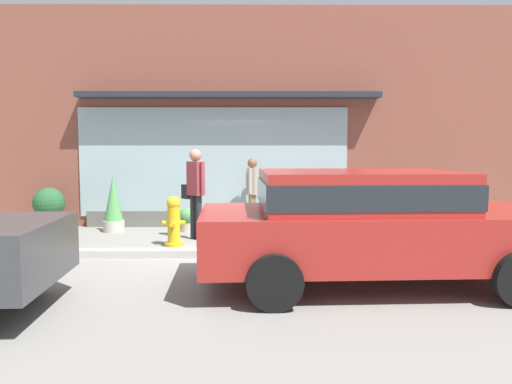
{
  "coord_description": "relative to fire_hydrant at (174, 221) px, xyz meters",
  "views": [
    {
      "loc": [
        0.52,
        -8.2,
        1.76
      ],
      "look_at": [
        0.58,
        1.2,
        0.94
      ],
      "focal_mm": 34.85,
      "sensor_mm": 36.0,
      "label": 1
    }
  ],
  "objects": [
    {
      "name": "storefront",
      "position": [
        0.9,
        2.47,
        1.96
      ],
      "size": [
        14.0,
        0.81,
        4.92
      ],
      "color": "brown",
      "rests_on": "ground_plane"
    },
    {
      "name": "potted_plant_by_entrance",
      "position": [
        -2.98,
        1.77,
        0.05
      ],
      "size": [
        0.67,
        0.67,
        0.93
      ],
      "color": "#9E6042",
      "rests_on": "ground_plane"
    },
    {
      "name": "curb_strip",
      "position": [
        0.91,
        -0.92,
        -0.39
      ],
      "size": [
        14.0,
        0.24,
        0.12
      ],
      "primitive_type": "cube",
      "color": "#B2B2AD",
      "rests_on": "ground_plane"
    },
    {
      "name": "potted_plant_window_left",
      "position": [
        -1.52,
        1.56,
        0.12
      ],
      "size": [
        0.44,
        0.44,
        1.19
      ],
      "color": "#B7B2A3",
      "rests_on": "ground_plane"
    },
    {
      "name": "potted_plant_low_front",
      "position": [
        0.04,
        1.56,
        -0.18
      ],
      "size": [
        0.35,
        0.35,
        0.51
      ],
      "color": "#B7B2A3",
      "rests_on": "ground_plane"
    },
    {
      "name": "fire_hydrant",
      "position": [
        0.0,
        0.0,
        0.0
      ],
      "size": [
        0.41,
        0.38,
        0.91
      ],
      "color": "gold",
      "rests_on": "ground_plane"
    },
    {
      "name": "ground_plane",
      "position": [
        0.91,
        -0.72,
        -0.45
      ],
      "size": [
        60.0,
        60.0,
        0.0
      ],
      "primitive_type": "plane",
      "color": "gray"
    },
    {
      "name": "pedestrian_passerby",
      "position": [
        1.42,
        1.85,
        0.45
      ],
      "size": [
        0.27,
        0.46,
        1.56
      ],
      "rotation": [
        0.0,
        0.0,
        4.44
      ],
      "color": "brown",
      "rests_on": "ground_plane"
    },
    {
      "name": "potted_plant_near_hydrant",
      "position": [
        4.88,
        1.43,
        0.19
      ],
      "size": [
        0.47,
        0.47,
        1.32
      ],
      "color": "#B7B2A3",
      "rests_on": "ground_plane"
    },
    {
      "name": "parked_car_red",
      "position": [
        2.91,
        -2.63,
        0.4
      ],
      "size": [
        4.5,
        2.25,
        1.48
      ],
      "rotation": [
        0.0,
        0.0,
        0.04
      ],
      "color": "maroon",
      "rests_on": "ground_plane"
    },
    {
      "name": "pedestrian_with_handbag",
      "position": [
        0.32,
        0.66,
        0.58
      ],
      "size": [
        0.51,
        0.52,
        1.75
      ],
      "rotation": [
        0.0,
        0.0,
        2.38
      ],
      "color": "#232328",
      "rests_on": "ground_plane"
    }
  ]
}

